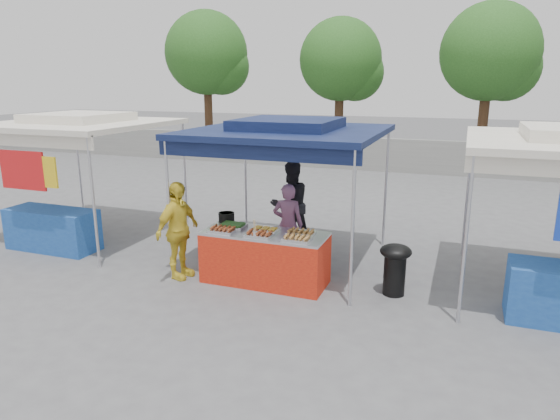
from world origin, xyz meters
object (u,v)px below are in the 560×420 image
(vendor_woman, at_px, (288,224))
(cooking_pot, at_px, (226,217))
(vendor_table, at_px, (265,257))
(helper_man, at_px, (290,204))
(wok_burner, at_px, (395,265))
(customer_person, at_px, (178,231))

(vendor_woman, bearing_deg, cooking_pot, 21.66)
(vendor_table, bearing_deg, cooking_pot, 157.46)
(cooking_pot, relative_size, vendor_woman, 0.19)
(cooking_pot, distance_m, helper_man, 1.67)
(cooking_pot, xyz_separation_m, vendor_woman, (0.92, 0.56, -0.19))
(cooking_pot, distance_m, wok_burner, 2.93)
(customer_person, bearing_deg, wok_burner, -71.44)
(cooking_pot, xyz_separation_m, wok_burner, (2.89, -0.10, -0.45))
(vendor_woman, relative_size, customer_person, 0.91)
(wok_burner, distance_m, helper_man, 2.84)
(vendor_woman, bearing_deg, vendor_table, 76.03)
(cooking_pot, relative_size, customer_person, 0.17)
(vendor_table, relative_size, vendor_woman, 1.35)
(cooking_pot, height_order, wok_burner, cooking_pot)
(customer_person, bearing_deg, vendor_woman, -41.16)
(cooking_pot, relative_size, wok_burner, 0.34)
(vendor_table, distance_m, customer_person, 1.50)
(vendor_woman, bearing_deg, helper_man, -82.91)
(vendor_table, xyz_separation_m, wok_burner, (2.04, 0.25, 0.05))
(cooking_pot, relative_size, helper_man, 0.16)
(vendor_woman, distance_m, helper_man, 1.04)
(vendor_table, height_order, customer_person, customer_person)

